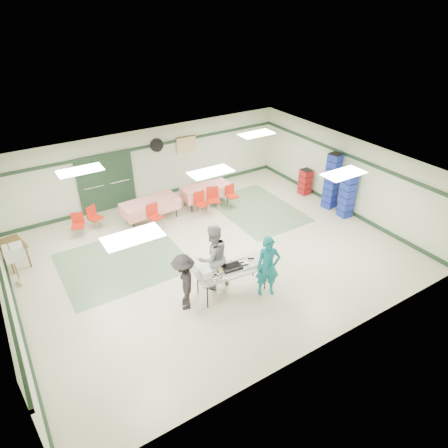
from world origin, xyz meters
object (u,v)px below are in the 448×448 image
serving_table (232,269)px  chair_loose_b (78,223)px  volunteer_teal (268,267)px  volunteer_grey (213,257)px  volunteer_dark (184,282)px  chair_b (200,201)px  crate_stack_red (305,182)px  broom (14,263)px  crate_stack_blue_a (332,181)px  chair_d (154,214)px  dining_table_b (150,206)px  office_printer (14,252)px  crate_stack_blue_b (347,196)px  dining_table_a (206,191)px  chair_c (231,193)px  chair_loose_a (94,215)px  chair_a (213,197)px  printer_table (12,246)px

serving_table → chair_loose_b: chair_loose_b is taller
volunteer_teal → volunteer_grey: (-1.04, 1.01, 0.08)m
volunteer_dark → chair_b: volunteer_dark is taller
crate_stack_red → broom: bearing=-179.7°
crate_stack_blue_a → chair_d: bearing=161.6°
dining_table_b → office_printer: size_ratio=4.11×
crate_stack_blue_b → serving_table: bearing=-167.0°
volunteer_grey → crate_stack_red: volunteer_grey is taller
serving_table → dining_table_a: 5.03m
volunteer_teal → dining_table_a: 5.34m
broom → crate_stack_blue_b: bearing=-3.9°
chair_c → broom: bearing=-176.9°
volunteer_grey → chair_loose_a: size_ratio=2.26×
dining_table_a → crate_stack_blue_b: 5.02m
chair_a → crate_stack_red: (3.76, -0.68, -0.06)m
chair_loose_a → dining_table_a: bearing=-35.6°
volunteer_grey → printer_table: (-4.39, 3.84, -0.29)m
dining_table_b → chair_c: size_ratio=2.42×
chair_a → crate_stack_blue_b: 4.69m
crate_stack_blue_a → broom: bearing=173.0°
chair_d → crate_stack_red: (6.04, -0.68, -0.04)m
chair_a → printer_table: size_ratio=0.92×
dining_table_b → chair_loose_b: bearing=169.6°
chair_d → volunteer_dark: bearing=-111.0°
chair_loose_b → office_printer: 2.50m
chair_loose_b → chair_d: bearing=2.5°
chair_b → crate_stack_blue_b: bearing=-34.7°
dining_table_b → chair_c: 2.98m
chair_b → chair_loose_a: (-3.48, 1.03, -0.04)m
dining_table_a → chair_b: 0.79m
serving_table → chair_loose_b: size_ratio=2.44×
volunteer_grey → dining_table_a: 4.74m
chair_d → office_printer: size_ratio=1.84×
chair_d → office_printer: 4.32m
chair_d → volunteer_teal: bearing=-84.0°
chair_d → office_printer: office_printer is taller
chair_c → office_printer: 7.34m
volunteer_grey → chair_d: (-0.13, 3.63, -0.39)m
chair_a → chair_b: chair_a is taller
volunteer_dark → chair_d: bearing=-169.2°
chair_loose_b → office_printer: size_ratio=1.69×
chair_a → chair_loose_b: chair_a is taller
chair_a → chair_c: bearing=19.9°
volunteer_dark → printer_table: (-3.36, 4.19, -0.14)m
volunteer_grey → chair_d: bearing=-88.9°
volunteer_teal → chair_b: bearing=106.1°
crate_stack_blue_a → broom: (-10.38, 1.27, -0.36)m
chair_d → crate_stack_blue_a: crate_stack_blue_a is taller
chair_a → chair_b: 0.52m
serving_table → chair_c: bearing=63.2°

